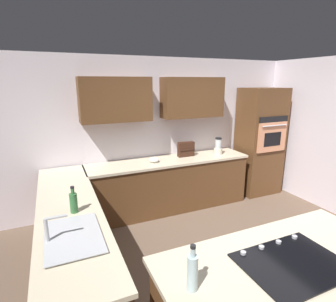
% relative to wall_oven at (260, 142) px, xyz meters
% --- Properties ---
extents(ground_plane, '(14.00, 14.00, 0.00)m').
position_rel_wall_oven_xyz_m(ground_plane, '(1.85, 1.72, -1.04)').
color(ground_plane, brown).
extents(wall_back, '(6.00, 0.44, 2.60)m').
position_rel_wall_oven_xyz_m(wall_back, '(1.92, -0.33, 0.41)').
color(wall_back, silver).
rests_on(wall_back, ground).
extents(lower_cabinets_back, '(2.80, 0.60, 0.86)m').
position_rel_wall_oven_xyz_m(lower_cabinets_back, '(1.95, -0.00, -0.61)').
color(lower_cabinets_back, brown).
rests_on(lower_cabinets_back, ground).
extents(countertop_back, '(2.84, 0.64, 0.04)m').
position_rel_wall_oven_xyz_m(countertop_back, '(1.95, -0.00, -0.16)').
color(countertop_back, beige).
rests_on(countertop_back, lower_cabinets_back).
extents(lower_cabinets_side, '(0.60, 2.90, 0.86)m').
position_rel_wall_oven_xyz_m(lower_cabinets_side, '(3.67, 1.17, -0.61)').
color(lower_cabinets_side, brown).
rests_on(lower_cabinets_side, ground).
extents(countertop_side, '(0.64, 2.94, 0.04)m').
position_rel_wall_oven_xyz_m(countertop_side, '(3.67, 1.17, -0.16)').
color(countertop_side, beige).
rests_on(countertop_side, lower_cabinets_side).
extents(island_top, '(1.97, 1.05, 0.04)m').
position_rel_wall_oven_xyz_m(island_top, '(2.23, 2.83, -0.16)').
color(island_top, beige).
rests_on(island_top, island_base).
extents(wall_oven, '(0.80, 0.66, 2.08)m').
position_rel_wall_oven_xyz_m(wall_oven, '(0.00, 0.00, 0.00)').
color(wall_oven, brown).
rests_on(wall_oven, ground).
extents(sink_unit, '(0.46, 0.70, 0.23)m').
position_rel_wall_oven_xyz_m(sink_unit, '(3.68, 1.82, -0.12)').
color(sink_unit, '#515456').
rests_on(sink_unit, countertop_side).
extents(cooktop, '(0.76, 0.56, 0.03)m').
position_rel_wall_oven_xyz_m(cooktop, '(2.23, 2.82, -0.14)').
color(cooktop, black).
rests_on(cooktop, island_top).
extents(blender, '(0.15, 0.15, 0.31)m').
position_rel_wall_oven_xyz_m(blender, '(1.00, 0.03, -0.01)').
color(blender, beige).
rests_on(blender, countertop_back).
extents(mixing_bowl, '(0.16, 0.16, 0.09)m').
position_rel_wall_oven_xyz_m(mixing_bowl, '(2.25, 0.03, -0.10)').
color(mixing_bowl, white).
rests_on(mixing_bowl, countertop_back).
extents(spice_rack, '(0.30, 0.11, 0.26)m').
position_rel_wall_oven_xyz_m(spice_rack, '(1.60, -0.08, -0.01)').
color(spice_rack, '#381E14').
rests_on(spice_rack, countertop_back).
extents(dish_soap_bottle, '(0.08, 0.08, 0.28)m').
position_rel_wall_oven_xyz_m(dish_soap_bottle, '(3.62, 1.34, -0.03)').
color(dish_soap_bottle, '#336B38').
rests_on(dish_soap_bottle, countertop_side).
extents(oil_bottle, '(0.07, 0.07, 0.32)m').
position_rel_wall_oven_xyz_m(oil_bottle, '(3.02, 2.74, -0.01)').
color(oil_bottle, silver).
rests_on(oil_bottle, island_top).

